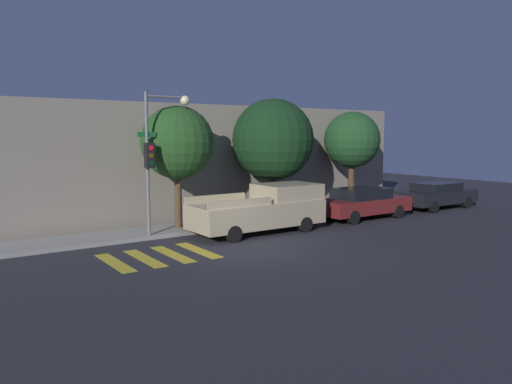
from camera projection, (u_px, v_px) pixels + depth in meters
ground_plane at (247, 249)px, 16.52m from camera, size 60.00×60.00×0.00m
sidewalk at (189, 228)px, 19.93m from camera, size 26.00×1.99×0.14m
building_row at (145, 161)px, 23.23m from camera, size 26.00×6.00×5.09m
crosswalk at (159, 256)px, 15.58m from camera, size 3.26×2.60×0.00m
traffic_light_pole at (157, 144)px, 17.94m from camera, size 2.07×0.56×5.29m
pickup_truck at (263, 209)px, 19.34m from camera, size 5.31×2.05×1.83m
sedan_near_corner at (362, 202)px, 22.48m from camera, size 4.61×1.87×1.41m
sedan_middle at (437, 195)px, 25.61m from camera, size 4.53×1.78×1.35m
tree_near_corner at (177, 143)px, 19.32m from camera, size 2.85×2.85×4.90m
tree_midblock at (273, 140)px, 21.94m from camera, size 3.60×3.60×5.36m
tree_far_end at (352, 140)px, 24.72m from camera, size 2.78×2.78×4.92m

